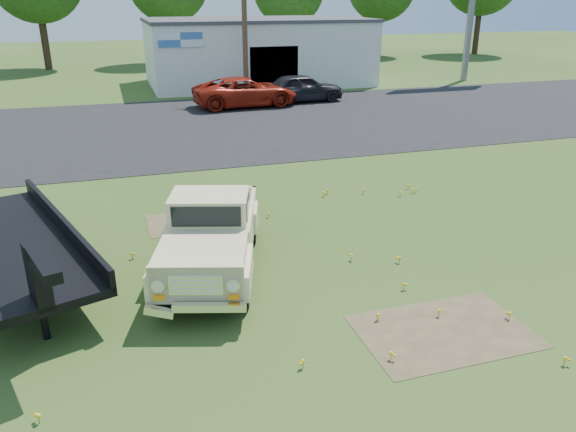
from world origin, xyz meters
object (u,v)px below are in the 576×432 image
Objects in this scene: red_pickup at (245,92)px; dark_sedan at (302,88)px; vintage_pickup_truck at (211,233)px; flatbed_trailer at (7,239)px.

dark_sedan is (3.34, 0.44, -0.00)m from red_pickup.
vintage_pickup_truck reaches higher than red_pickup.
dark_sedan is at bearing 37.28° from flatbed_trailer.
vintage_pickup_truck is at bearing -29.38° from flatbed_trailer.
flatbed_trailer is at bearing 142.44° from dark_sedan.
vintage_pickup_truck is at bearing 152.90° from dark_sedan.
flatbed_trailer reaches higher than red_pickup.
flatbed_trailer is at bearing 149.22° from red_pickup.
flatbed_trailer is 19.87m from red_pickup.
flatbed_trailer is 21.98m from dark_sedan.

